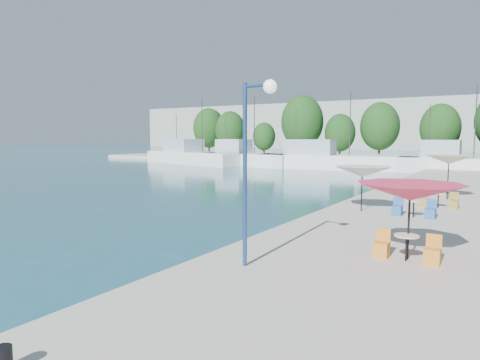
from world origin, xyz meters
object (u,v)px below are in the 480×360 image
Objects in this scene: trawler_03 at (329,161)px; umbrella_white at (362,172)px; trawler_01 at (193,157)px; trawler_02 at (244,158)px; umbrella_cream at (449,160)px; street_lamp at (255,140)px; umbrella_pink at (410,192)px; bollard at (2,360)px; trawler_04 at (456,164)px.

umbrella_white is (13.92, -32.94, 1.44)m from trawler_03.
trawler_02 is (9.26, 0.17, 0.00)m from trawler_01.
street_lamp is at bearing -99.64° from umbrella_cream.
trawler_01 is 9.26m from trawler_02.
trawler_02 reaches higher than umbrella_white.
street_lamp is (14.06, -43.40, 3.02)m from trawler_03.
trawler_03 is at bearing 113.41° from umbrella_pink.
umbrella_pink is (17.44, -40.29, 1.52)m from trawler_03.
umbrella_white is 0.55× the size of street_lamp.
trawler_02 is at bearing 174.96° from trawler_03.
umbrella_cream is (-0.51, 13.84, 0.29)m from umbrella_pink.
trawler_01 is at bearing 135.20° from street_lamp.
trawler_01 is at bearing 134.93° from umbrella_pink.
trawler_01 is 7.58× the size of umbrella_cream.
umbrella_pink is at bearing -44.51° from trawler_02.
street_lamp is (-3.38, -3.11, 1.50)m from umbrella_pink.
bollard is at bearing -112.47° from umbrella_pink.
umbrella_pink is 1.12× the size of umbrella_white.
trawler_03 reaches higher than street_lamp.
street_lamp reaches higher than umbrella_white.
trawler_04 is 2.62× the size of street_lamp.
trawler_01 is 0.97× the size of trawler_03.
trawler_03 is 6.78× the size of umbrella_pink.
trawler_01 is 60.58m from bollard.
trawler_03 reaches higher than umbrella_pink.
street_lamp is at bearing -34.41° from trawler_01.
trawler_01 and trawler_04 have the same top height.
bollard is at bearing -82.80° from trawler_03.
umbrella_cream is at bearing -84.89° from trawler_04.
umbrella_white reaches higher than bollard.
umbrella_white is (26.62, -32.31, 1.44)m from trawler_02.
street_lamp is at bearing -90.40° from trawler_04.
street_lamp is (36.02, -42.61, 3.02)m from trawler_01.
trawler_03 is at bearing 122.63° from umbrella_cream.
trawler_02 is 39.36m from umbrella_cream.
trawler_01 reaches higher than umbrella_cream.
bollard is at bearing -38.85° from trawler_01.
trawler_03 is at bearing -178.89° from trawler_04.
trawler_04 is 40.52m from umbrella_pink.
trawler_04 is at bearing 88.38° from bollard.
trawler_04 is at bearing 9.80° from trawler_02.
umbrella_pink is (30.14, -39.67, 1.52)m from trawler_02.
bollard is (-0.47, -17.00, -1.71)m from umbrella_white.
trawler_04 is at bearing 88.35° from umbrella_white.
umbrella_cream is (3.02, 6.48, 0.37)m from umbrella_white.
street_lamp is (26.76, -42.77, 3.02)m from trawler_02.
trawler_02 is 3.17× the size of street_lamp.
umbrella_pink is 13.85m from umbrella_cream.
bollard is at bearing -90.32° from street_lamp.
trawler_03 is at bearing 17.44° from trawler_01.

